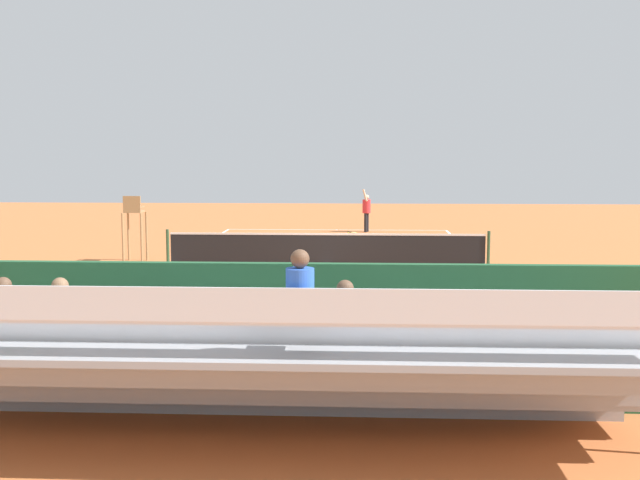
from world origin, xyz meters
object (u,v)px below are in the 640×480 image
(tennis_ball_near, at_px, (348,233))
(tennis_player, at_px, (367,209))
(tennis_net, at_px, (326,248))
(tennis_racket, at_px, (354,232))
(bleacher_stand, at_px, (257,367))
(umpire_chair, at_px, (134,221))
(courtside_bench, at_px, (516,356))
(equipment_bag, at_px, (371,382))

(tennis_ball_near, bearing_deg, tennis_player, -136.31)
(tennis_net, bearing_deg, tennis_racket, -94.64)
(bleacher_stand, distance_m, tennis_racket, 25.12)
(bleacher_stand, xyz_separation_m, umpire_chair, (6.03, -15.44, 0.37))
(courtside_bench, bearing_deg, equipment_bag, 3.52)
(umpire_chair, height_order, equipment_bag, umpire_chair)
(bleacher_stand, height_order, tennis_player, bleacher_stand)
(bleacher_stand, bearing_deg, umpire_chair, -68.67)
(equipment_bag, bearing_deg, tennis_ball_near, -88.31)
(equipment_bag, bearing_deg, tennis_player, -90.31)
(tennis_racket, bearing_deg, umpire_chair, 54.07)
(tennis_net, xyz_separation_m, bleacher_stand, (0.17, 15.37, 0.44))
(equipment_bag, bearing_deg, tennis_racket, -88.91)
(courtside_bench, bearing_deg, tennis_racket, -83.72)
(bleacher_stand, height_order, courtside_bench, bleacher_stand)
(umpire_chair, xyz_separation_m, courtside_bench, (-9.52, 13.35, -0.76))
(tennis_net, height_order, courtside_bench, tennis_net)
(courtside_bench, xyz_separation_m, tennis_racket, (2.53, -22.99, -0.54))
(tennis_ball_near, bearing_deg, tennis_net, 86.59)
(tennis_player, relative_size, tennis_ball_near, 29.18)
(courtside_bench, distance_m, tennis_racket, 23.14)
(tennis_ball_near, bearing_deg, tennis_racket, -121.47)
(bleacher_stand, xyz_separation_m, tennis_ball_near, (-0.72, -24.71, -0.91))
(tennis_net, height_order, tennis_ball_near, tennis_net)
(umpire_chair, bearing_deg, equipment_bag, 118.87)
(umpire_chair, height_order, tennis_ball_near, umpire_chair)
(bleacher_stand, xyz_separation_m, courtside_bench, (-3.49, -2.10, -0.38))
(tennis_net, distance_m, equipment_bag, 13.46)
(umpire_chair, bearing_deg, tennis_player, -127.00)
(courtside_bench, distance_m, tennis_player, 23.46)
(tennis_player, bearing_deg, umpire_chair, 53.00)
(bleacher_stand, bearing_deg, tennis_ball_near, -91.68)
(tennis_net, relative_size, bleacher_stand, 1.14)
(tennis_ball_near, bearing_deg, courtside_bench, 96.96)
(equipment_bag, distance_m, tennis_racket, 23.12)
(bleacher_stand, relative_size, umpire_chair, 4.23)
(tennis_net, bearing_deg, equipment_bag, 95.24)
(tennis_player, height_order, tennis_ball_near, tennis_player)
(equipment_bag, height_order, tennis_ball_near, equipment_bag)
(courtside_bench, bearing_deg, umpire_chair, -54.51)
(tennis_player, distance_m, tennis_ball_near, 1.48)
(tennis_racket, height_order, tennis_ball_near, tennis_ball_near)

